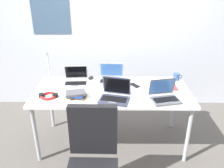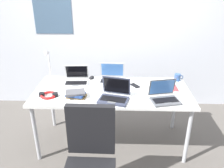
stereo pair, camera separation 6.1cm
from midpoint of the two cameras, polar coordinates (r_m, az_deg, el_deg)
The scene contains 14 objects.
ground_plane at distance 3.09m, azimuth 0.58°, elevation -13.99°, with size 12.00×12.00×0.00m, color #56514C.
wall_back at distance 3.57m, azimuth 1.09°, elevation 14.52°, with size 6.00×0.13×2.60m.
desk at distance 2.71m, azimuth 0.65°, elevation -2.63°, with size 1.80×0.80×0.74m.
desk_lamp at distance 2.99m, azimuth -14.78°, elevation 4.47°, with size 0.12×0.18×0.40m.
laptop_back_left at distance 2.88m, azimuth -8.20°, elevation 1.02°, with size 0.31×0.28×0.21m.
laptop_front_left at distance 2.90m, azimuth 0.52°, elevation 1.49°, with size 0.32×0.28×0.22m.
laptop_front_right at distance 2.52m, azimuth 13.49°, elevation -3.05°, with size 0.34×0.31×0.22m.
laptop_mid_desk at distance 2.47m, azimuth 1.28°, elevation -2.84°, with size 0.36×0.32×0.23m.
computer_mouse at distance 3.00m, azimuth -4.50°, elevation 1.61°, with size 0.06×0.10×0.03m, color black.
cell_phone at distance 2.81m, azimuth 6.34°, elevation -0.39°, with size 0.06×0.14×0.01m, color black.
headphones at distance 2.63m, azimuth -14.79°, elevation -2.65°, with size 0.21×0.18×0.04m.
book_stack at distance 2.54m, azimuth -8.25°, elevation -2.51°, with size 0.24×0.19×0.07m.
paper_folder_front_right at distance 2.88m, azimuth 13.91°, elevation -0.37°, with size 0.23×0.31×0.01m, color red.
coffee_mug at distance 3.05m, azimuth 16.44°, elevation 1.57°, with size 0.11×0.08×0.09m.
Camera 2 is at (0.08, -2.41, 1.92)m, focal length 36.98 mm.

